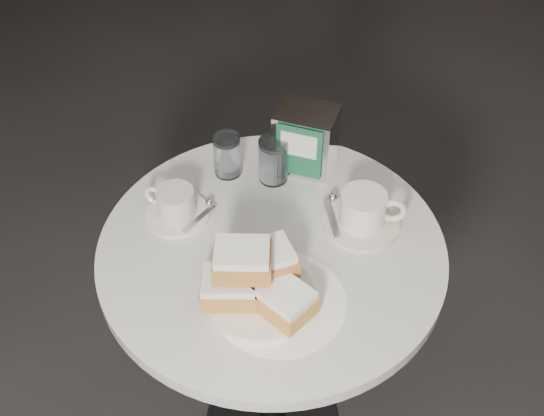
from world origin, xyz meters
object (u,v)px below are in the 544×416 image
(cafe_table, at_px, (272,305))
(coffee_cup_right, at_px, (363,212))
(coffee_cup_left, at_px, (176,205))
(water_glass_left, at_px, (227,156))
(napkin_dispenser, at_px, (306,139))
(beignet_plate, at_px, (256,282))
(water_glass_right, at_px, (273,161))

(cafe_table, xyz_separation_m, coffee_cup_right, (0.18, 0.06, 0.23))
(cafe_table, distance_m, coffee_cup_left, 0.31)
(water_glass_left, xyz_separation_m, napkin_dispenser, (0.17, 0.03, 0.03))
(beignet_plate, height_order, water_glass_right, beignet_plate)
(coffee_cup_right, bearing_deg, cafe_table, -157.03)
(coffee_cup_left, xyz_separation_m, coffee_cup_right, (0.38, -0.01, 0.01))
(cafe_table, xyz_separation_m, water_glass_right, (-0.00, 0.20, 0.25))
(beignet_plate, xyz_separation_m, coffee_cup_right, (0.21, 0.20, -0.01))
(water_glass_left, bearing_deg, coffee_cup_right, -27.72)
(coffee_cup_left, bearing_deg, cafe_table, 0.06)
(cafe_table, distance_m, beignet_plate, 0.28)
(water_glass_right, bearing_deg, cafe_table, -88.69)
(water_glass_right, xyz_separation_m, napkin_dispenser, (0.07, 0.05, 0.02))
(beignet_plate, relative_size, water_glass_right, 2.47)
(beignet_plate, bearing_deg, water_glass_right, 87.02)
(coffee_cup_right, bearing_deg, napkin_dispenser, 126.64)
(coffee_cup_left, xyz_separation_m, water_glass_left, (0.10, 0.14, 0.02))
(beignet_plate, xyz_separation_m, water_glass_left, (-0.08, 0.35, -0.00))
(water_glass_right, relative_size, napkin_dispenser, 0.69)
(coffee_cup_left, relative_size, coffee_cup_right, 0.99)
(cafe_table, xyz_separation_m, napkin_dispenser, (0.06, 0.25, 0.27))
(coffee_cup_right, bearing_deg, beignet_plate, -132.03)
(water_glass_left, relative_size, napkin_dispenser, 0.65)
(water_glass_right, bearing_deg, napkin_dispenser, 33.97)
(water_glass_left, height_order, water_glass_right, water_glass_right)
(cafe_table, relative_size, coffee_cup_left, 4.33)
(cafe_table, bearing_deg, water_glass_left, 116.09)
(water_glass_left, bearing_deg, coffee_cup_left, -124.05)
(coffee_cup_right, xyz_separation_m, water_glass_right, (-0.19, 0.14, 0.01))
(coffee_cup_right, distance_m, napkin_dispenser, 0.22)
(water_glass_left, distance_m, water_glass_right, 0.10)
(cafe_table, distance_m, water_glass_left, 0.34)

